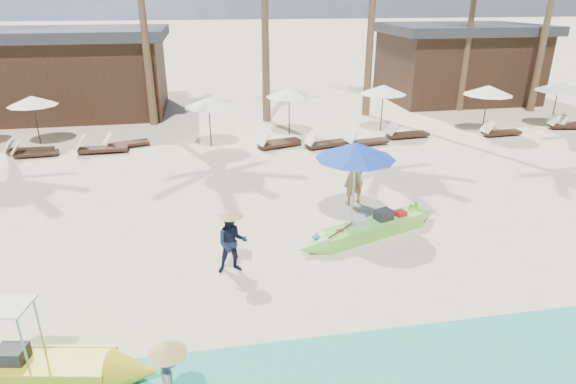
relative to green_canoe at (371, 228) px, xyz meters
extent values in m
plane|color=beige|center=(-3.15, -1.22, -0.21)|extent=(240.00, 240.00, 0.00)
cube|color=#76DF44|center=(0.00, -0.01, -0.03)|extent=(3.15, 1.70, 0.37)
cube|color=white|center=(0.00, -0.01, -0.01)|extent=(2.68, 1.38, 0.17)
cube|color=#262628|center=(0.37, 0.13, 0.25)|extent=(0.54, 0.48, 0.34)
cube|color=silver|center=(-0.39, -0.10, 0.21)|extent=(0.43, 0.40, 0.28)
cube|color=red|center=(0.89, 0.28, 0.18)|extent=(0.36, 0.33, 0.22)
cylinder|color=red|center=(-0.94, -0.30, 0.12)|extent=(0.22, 0.22, 0.09)
cylinder|color=#262628|center=(-1.14, -0.48, 0.12)|extent=(0.20, 0.20, 0.08)
sphere|color=tan|center=(-1.43, -0.54, 0.17)|extent=(0.18, 0.18, 0.18)
cylinder|color=yellow|center=(1.31, 0.57, 0.17)|extent=(0.14, 0.14, 0.18)
cylinder|color=yellow|center=(1.50, 0.64, 0.17)|extent=(0.14, 0.14, 0.18)
cube|color=yellow|center=(-7.62, -3.86, 0.00)|extent=(3.63, 1.39, 0.43)
cube|color=white|center=(-7.62, -3.86, 0.02)|extent=(3.11, 1.09, 0.19)
cube|color=#262628|center=(-7.40, -3.90, 0.29)|extent=(0.51, 0.44, 0.34)
imported|color=tan|center=(0.14, 2.09, 0.71)|extent=(0.76, 0.59, 1.85)
imported|color=#121932|center=(-3.68, -1.12, 0.51)|extent=(0.72, 0.57, 1.44)
imported|color=gray|center=(-4.85, -5.09, 0.50)|extent=(0.55, 0.77, 1.07)
cylinder|color=#99999E|center=(-0.25, 0.86, 0.90)|extent=(0.05, 0.05, 2.23)
cone|color=#1238A9|center=(-0.25, 0.86, 1.86)|extent=(2.13, 2.13, 0.44)
cube|color=#342115|center=(-10.96, 9.08, -0.07)|extent=(1.68, 0.59, 0.12)
cube|color=white|center=(-11.69, 9.11, 0.23)|extent=(0.39, 0.55, 0.48)
cylinder|color=#342115|center=(-11.01, 10.52, 0.77)|extent=(0.05, 0.05, 1.97)
cone|color=white|center=(-11.01, 10.52, 1.62)|extent=(1.97, 1.97, 0.39)
cube|color=#342115|center=(-10.63, 8.63, -0.08)|extent=(1.59, 0.62, 0.11)
cube|color=white|center=(-11.31, 8.58, 0.20)|extent=(0.39, 0.53, 0.45)
cube|color=#342115|center=(-8.14, 8.70, -0.05)|extent=(1.88, 0.67, 0.13)
cube|color=white|center=(-8.96, 8.67, 0.28)|extent=(0.44, 0.62, 0.54)
cylinder|color=#342115|center=(-3.88, 8.88, 0.78)|extent=(0.05, 0.05, 1.98)
cone|color=white|center=(-3.88, 8.88, 1.63)|extent=(1.98, 1.98, 0.40)
cube|color=#342115|center=(-7.29, 9.32, -0.06)|extent=(1.77, 1.02, 0.12)
cube|color=white|center=(-8.00, 9.10, 0.23)|extent=(0.52, 0.63, 0.49)
cylinder|color=#342115|center=(-0.37, 10.01, 0.82)|extent=(0.05, 0.05, 2.07)
cone|color=white|center=(-0.37, 10.01, 1.71)|extent=(2.07, 2.07, 0.41)
cube|color=#342115|center=(-1.09, 8.19, -0.06)|extent=(1.82, 1.07, 0.12)
cube|color=white|center=(-1.82, 7.96, 0.24)|extent=(0.54, 0.65, 0.51)
cube|color=#342115|center=(-1.08, 8.42, -0.05)|extent=(1.88, 0.97, 0.13)
cube|color=white|center=(-1.86, 8.24, 0.26)|extent=(0.52, 0.66, 0.52)
cylinder|color=#342115|center=(3.92, 9.91, 0.82)|extent=(0.05, 0.05, 2.06)
cone|color=white|center=(3.92, 9.91, 1.71)|extent=(2.06, 2.06, 0.41)
cube|color=#342115|center=(0.84, 7.87, -0.06)|extent=(1.83, 1.01, 0.12)
cube|color=white|center=(0.10, 7.66, 0.25)|extent=(0.53, 0.65, 0.51)
cube|color=#342115|center=(2.58, 7.83, -0.06)|extent=(1.79, 0.84, 0.12)
cube|color=white|center=(1.83, 7.71, 0.24)|extent=(0.47, 0.61, 0.50)
cylinder|color=#342115|center=(8.30, 8.65, 0.85)|extent=(0.05, 0.05, 2.12)
cone|color=white|center=(8.30, 8.65, 1.76)|extent=(2.12, 2.12, 0.42)
cube|color=#342115|center=(4.71, 8.60, -0.05)|extent=(1.88, 0.76, 0.13)
cube|color=white|center=(3.90, 8.52, 0.27)|extent=(0.46, 0.63, 0.53)
cylinder|color=#342115|center=(12.17, 9.14, 0.82)|extent=(0.05, 0.05, 2.07)
cone|color=white|center=(12.17, 9.14, 1.71)|extent=(2.07, 2.07, 0.41)
cube|color=#342115|center=(8.98, 8.18, -0.06)|extent=(1.77, 0.68, 0.12)
cube|color=white|center=(8.21, 8.13, 0.25)|extent=(0.43, 0.59, 0.51)
cube|color=#342115|center=(12.75, 8.70, -0.06)|extent=(1.77, 0.82, 0.12)
cube|color=white|center=(12.01, 8.82, 0.24)|extent=(0.46, 0.61, 0.50)
cube|color=#342115|center=(13.27, 8.98, -0.07)|extent=(1.62, 0.67, 0.11)
cube|color=white|center=(12.58, 8.91, 0.21)|extent=(0.40, 0.54, 0.46)
cone|color=brown|center=(-6.51, 13.05, 4.82)|extent=(0.40, 0.40, 10.08)
cone|color=brown|center=(-1.00, 12.79, 5.42)|extent=(0.40, 0.40, 11.26)
cone|color=brown|center=(9.69, 13.30, 3.82)|extent=(0.40, 0.40, 8.07)
cone|color=brown|center=(13.42, 12.46, 5.10)|extent=(0.40, 0.40, 10.64)
cube|color=#342115|center=(-11.15, 16.28, 1.69)|extent=(10.00, 6.00, 3.80)
cube|color=#2D2D33|center=(-11.15, 16.28, 3.84)|extent=(10.80, 6.60, 0.50)
cube|color=#342115|center=(10.85, 16.28, 1.69)|extent=(8.00, 6.00, 3.80)
cube|color=#2D2D33|center=(10.85, 16.28, 3.84)|extent=(8.80, 6.60, 0.50)
camera|label=1|loc=(-4.13, -10.70, 5.65)|focal=30.00mm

